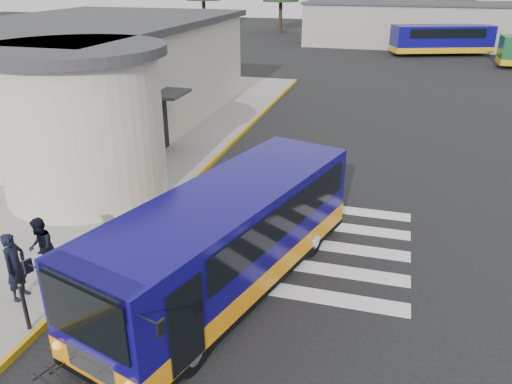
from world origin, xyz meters
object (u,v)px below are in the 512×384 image
(transit_bus, at_px, (228,243))
(bollard, at_px, (25,308))
(pedestrian_b, at_px, (41,248))
(pedestrian_a, at_px, (15,267))
(far_bus_a, at_px, (442,39))

(transit_bus, xyz_separation_m, bollard, (-3.45, -2.79, -0.52))
(transit_bus, distance_m, pedestrian_b, 4.52)
(pedestrian_b, xyz_separation_m, bollard, (0.96, -1.83, -0.24))
(bollard, bearing_deg, transit_bus, 38.96)
(pedestrian_b, height_order, bollard, pedestrian_b)
(pedestrian_a, relative_size, pedestrian_b, 1.07)
(pedestrian_a, xyz_separation_m, pedestrian_b, (-0.05, 0.94, -0.05))
(transit_bus, xyz_separation_m, pedestrian_b, (-4.41, -0.96, -0.28))
(pedestrian_a, xyz_separation_m, far_bus_a, (11.15, 41.23, 0.50))
(pedestrian_a, xyz_separation_m, bollard, (0.90, -0.90, -0.29))
(pedestrian_a, bearing_deg, pedestrian_b, 1.80)
(pedestrian_b, distance_m, bollard, 2.08)
(transit_bus, distance_m, bollard, 4.46)
(transit_bus, distance_m, far_bus_a, 39.92)
(transit_bus, relative_size, pedestrian_a, 5.58)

